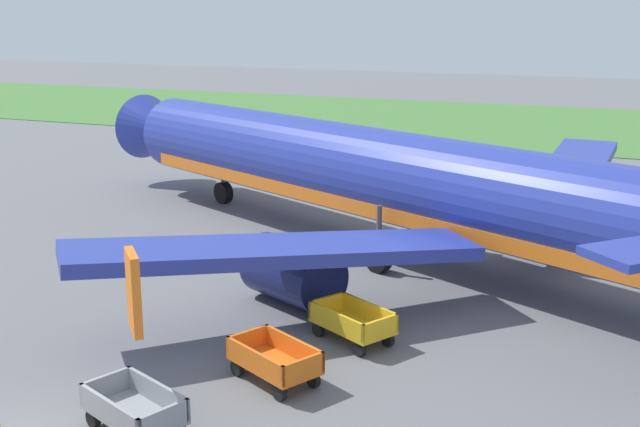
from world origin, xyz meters
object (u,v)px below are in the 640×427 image
at_px(baggage_cart_third_in_row, 134,409).
at_px(baggage_cart_fourth_in_row, 274,360).
at_px(airplane, 391,179).
at_px(baggage_cart_far_end, 352,322).

xyz_separation_m(baggage_cart_third_in_row, baggage_cart_fourth_in_row, (1.90, 3.66, 0.00)).
height_order(airplane, baggage_cart_third_in_row, airplane).
bearing_deg(baggage_cart_far_end, baggage_cart_third_in_row, -112.70).
bearing_deg(baggage_cart_third_in_row, baggage_cart_far_end, 67.30).
relative_size(airplane, baggage_cart_fourth_in_row, 10.14).
height_order(baggage_cart_fourth_in_row, baggage_cart_far_end, same).
height_order(airplane, baggage_cart_far_end, airplane).
distance_m(airplane, baggage_cart_fourth_in_row, 12.68).
distance_m(baggage_cart_fourth_in_row, baggage_cart_far_end, 3.47).
relative_size(baggage_cart_fourth_in_row, baggage_cart_far_end, 1.01).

